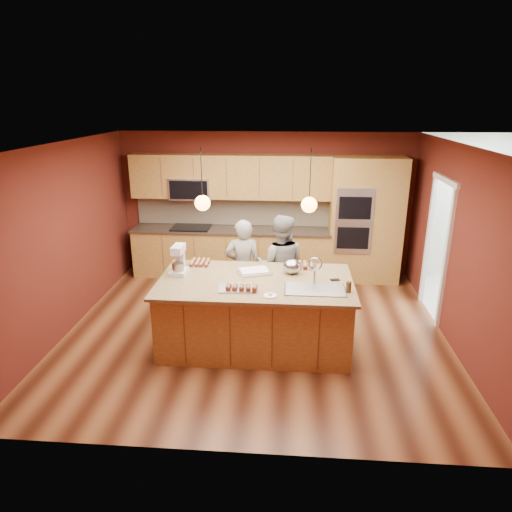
# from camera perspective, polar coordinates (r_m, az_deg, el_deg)

# --- Properties ---
(floor) EXTENTS (5.50, 5.50, 0.00)m
(floor) POSITION_cam_1_polar(r_m,az_deg,el_deg) (6.89, -0.06, -9.20)
(floor) COLOR #3F1C0F
(floor) RESTS_ON ground
(ceiling) EXTENTS (5.50, 5.50, 0.00)m
(ceiling) POSITION_cam_1_polar(r_m,az_deg,el_deg) (6.09, -0.07, 13.77)
(ceiling) COLOR white
(ceiling) RESTS_ON ground
(wall_back) EXTENTS (5.50, 0.00, 5.50)m
(wall_back) POSITION_cam_1_polar(r_m,az_deg,el_deg) (8.77, 1.24, 6.47)
(wall_back) COLOR #511A13
(wall_back) RESTS_ON ground
(wall_front) EXTENTS (5.50, 0.00, 5.50)m
(wall_front) POSITION_cam_1_polar(r_m,az_deg,el_deg) (4.06, -2.91, -9.07)
(wall_front) COLOR #511A13
(wall_front) RESTS_ON ground
(wall_left) EXTENTS (0.00, 5.00, 5.00)m
(wall_left) POSITION_cam_1_polar(r_m,az_deg,el_deg) (7.12, -22.73, 1.97)
(wall_left) COLOR #511A13
(wall_left) RESTS_ON ground
(wall_right) EXTENTS (0.00, 5.00, 5.00)m
(wall_right) POSITION_cam_1_polar(r_m,az_deg,el_deg) (6.73, 23.96, 0.89)
(wall_right) COLOR #511A13
(wall_right) RESTS_ON ground
(cabinet_run) EXTENTS (3.74, 0.64, 2.30)m
(cabinet_run) POSITION_cam_1_polar(r_m,az_deg,el_deg) (8.68, -3.37, 3.82)
(cabinet_run) COLOR olive
(cabinet_run) RESTS_ON floor
(oven_column) EXTENTS (1.30, 0.62, 2.30)m
(oven_column) POSITION_cam_1_polar(r_m,az_deg,el_deg) (8.62, 13.49, 4.35)
(oven_column) COLOR olive
(oven_column) RESTS_ON floor
(doorway_trim) EXTENTS (0.08, 1.11, 2.20)m
(doorway_trim) POSITION_cam_1_polar(r_m,az_deg,el_deg) (7.54, 21.62, 0.62)
(doorway_trim) COLOR silver
(doorway_trim) RESTS_ON wall_right
(pendant_left) EXTENTS (0.20, 0.20, 0.80)m
(pendant_left) POSITION_cam_1_polar(r_m,az_deg,el_deg) (5.90, -6.70, 6.64)
(pendant_left) COLOR black
(pendant_left) RESTS_ON ceiling
(pendant_right) EXTENTS (0.20, 0.20, 0.80)m
(pendant_right) POSITION_cam_1_polar(r_m,az_deg,el_deg) (5.80, 6.66, 6.41)
(pendant_right) COLOR black
(pendant_right) RESTS_ON ceiling
(island) EXTENTS (2.60, 1.46, 1.34)m
(island) POSITION_cam_1_polar(r_m,az_deg,el_deg) (6.31, 0.07, -6.99)
(island) COLOR olive
(island) RESTS_ON floor
(person_left) EXTENTS (0.62, 0.46, 1.54)m
(person_left) POSITION_cam_1_polar(r_m,az_deg,el_deg) (7.13, -1.65, -1.42)
(person_left) COLOR black
(person_left) RESTS_ON floor
(person_right) EXTENTS (0.83, 0.66, 1.62)m
(person_right) POSITION_cam_1_polar(r_m,az_deg,el_deg) (7.08, 3.07, -1.24)
(person_right) COLOR gray
(person_right) RESTS_ON floor
(stand_mixer) EXTENTS (0.23, 0.31, 0.41)m
(stand_mixer) POSITION_cam_1_polar(r_m,az_deg,el_deg) (6.37, -9.63, -0.72)
(stand_mixer) COLOR silver
(stand_mixer) RESTS_ON island
(sheet_cake) EXTENTS (0.52, 0.45, 0.05)m
(sheet_cake) POSITION_cam_1_polar(r_m,az_deg,el_deg) (6.36, -0.22, -1.94)
(sheet_cake) COLOR white
(sheet_cake) RESTS_ON island
(cooling_rack) EXTENTS (0.47, 0.36, 0.02)m
(cooling_rack) POSITION_cam_1_polar(r_m,az_deg,el_deg) (5.86, -2.57, -4.00)
(cooling_rack) COLOR silver
(cooling_rack) RESTS_ON island
(mixing_bowl) EXTENTS (0.25, 0.25, 0.21)m
(mixing_bowl) POSITION_cam_1_polar(r_m,az_deg,el_deg) (6.34, 4.51, -1.31)
(mixing_bowl) COLOR #A8ABB0
(mixing_bowl) RESTS_ON island
(plate) EXTENTS (0.16, 0.16, 0.01)m
(plate) POSITION_cam_1_polar(r_m,az_deg,el_deg) (5.63, 1.77, -4.98)
(plate) COLOR white
(plate) RESTS_ON island
(tumbler) EXTENTS (0.07, 0.07, 0.14)m
(tumbler) POSITION_cam_1_polar(r_m,az_deg,el_deg) (5.84, 11.48, -3.82)
(tumbler) COLOR #3E2A14
(tumbler) RESTS_ON island
(phone) EXTENTS (0.14, 0.09, 0.01)m
(phone) POSITION_cam_1_polar(r_m,az_deg,el_deg) (6.21, 9.84, -2.94)
(phone) COLOR black
(phone) RESTS_ON island
(cupcakes_left) EXTENTS (0.29, 0.29, 0.06)m
(cupcakes_left) POSITION_cam_1_polar(r_m,az_deg,el_deg) (6.74, -7.02, -0.78)
(cupcakes_left) COLOR #B27951
(cupcakes_left) RESTS_ON island
(cupcakes_rack) EXTENTS (0.42, 0.17, 0.08)m
(cupcakes_rack) POSITION_cam_1_polar(r_m,az_deg,el_deg) (5.77, -1.81, -3.89)
(cupcakes_rack) COLOR #B27951
(cupcakes_rack) RESTS_ON island
(cupcakes_right) EXTENTS (0.25, 0.25, 0.07)m
(cupcakes_right) POSITION_cam_1_polar(r_m,az_deg,el_deg) (6.60, 6.15, -1.12)
(cupcakes_right) COLOR #B27951
(cupcakes_right) RESTS_ON island
(dryer) EXTENTS (0.76, 0.78, 1.01)m
(dryer) POSITION_cam_1_polar(r_m,az_deg,el_deg) (8.87, 29.12, -1.53)
(dryer) COLOR silver
(dryer) RESTS_ON floor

